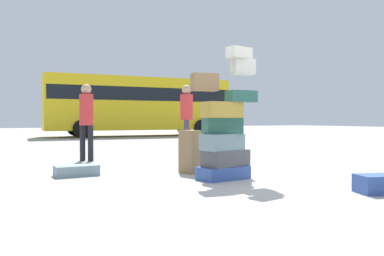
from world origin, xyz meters
name	(u,v)px	position (x,y,z in m)	size (l,w,h in m)	color
ground_plane	(266,182)	(0.00, 0.00, 0.00)	(80.00, 80.00, 0.00)	#9E9E99
suitcase_tower	(225,132)	(-0.38, 0.50, 0.72)	(0.97, 0.58, 2.00)	#334F99
suitcase_brown_right_side	(190,152)	(-0.50, 1.37, 0.36)	(0.24, 0.33, 0.73)	olive
suitcase_teal_upright_blue	(229,155)	(0.23, 1.26, 0.28)	(0.30, 0.44, 0.56)	#26594C
suitcase_slate_foreground_near	(77,170)	(-2.25, 1.99, 0.08)	(0.67, 0.35, 0.17)	gray
person_bearded_onlooker	(187,114)	(0.65, 3.62, 1.03)	(0.30, 0.31, 1.71)	#3F334C
person_passerby_in_red	(86,115)	(-1.55, 4.15, 1.00)	(0.30, 0.30, 1.68)	black
parked_bus	(139,103)	(4.18, 15.73, 1.83)	(10.12, 3.38, 3.15)	yellow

